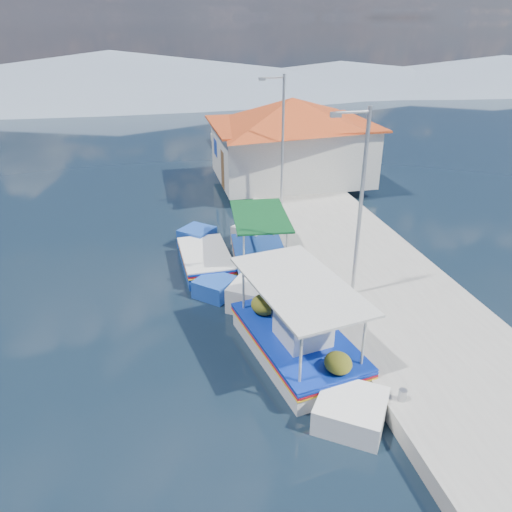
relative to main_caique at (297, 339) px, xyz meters
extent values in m
plane|color=black|center=(-2.07, 0.08, -0.50)|extent=(160.00, 160.00, 0.00)
cube|color=#ACAAA1|center=(3.83, 6.08, -0.25)|extent=(5.00, 44.00, 0.50)
cylinder|color=#A5A8AD|center=(1.73, -2.92, 0.15)|extent=(0.20, 0.20, 0.30)
cylinder|color=#A5A8AD|center=(1.73, 2.08, 0.15)|extent=(0.20, 0.20, 0.30)
cylinder|color=#A5A8AD|center=(1.73, 8.08, 0.15)|extent=(0.20, 0.20, 0.30)
cylinder|color=#A5A8AD|center=(1.73, 14.08, 0.15)|extent=(0.20, 0.20, 0.30)
cube|color=silver|center=(-0.02, -0.08, -0.28)|extent=(2.97, 4.69, 0.95)
cube|color=silver|center=(0.51, 2.76, -0.16)|extent=(2.21, 2.21, 1.06)
cube|color=silver|center=(-0.53, -2.83, -0.28)|extent=(2.15, 2.15, 0.90)
cube|color=#0C299D|center=(-0.02, -0.08, 0.16)|extent=(3.06, 4.83, 0.06)
cube|color=red|center=(-0.02, -0.08, 0.08)|extent=(3.06, 4.83, 0.05)
cube|color=yellow|center=(-0.02, -0.08, 0.01)|extent=(3.06, 4.83, 0.04)
cube|color=#0C299D|center=(-0.02, -0.08, 0.23)|extent=(3.07, 4.79, 0.05)
cube|color=brown|center=(-0.02, -0.08, 0.20)|extent=(2.78, 4.57, 0.05)
cube|color=silver|center=(-0.07, -0.37, 0.76)|extent=(1.43, 1.51, 1.11)
cube|color=silver|center=(-0.07, -0.37, 1.33)|extent=(1.56, 1.63, 0.06)
cylinder|color=beige|center=(-0.55, 1.89, 1.01)|extent=(0.07, 0.07, 1.61)
cylinder|color=beige|center=(1.19, 1.56, 1.01)|extent=(0.07, 0.07, 1.61)
cylinder|color=beige|center=(-1.22, -1.72, 1.01)|extent=(0.07, 0.07, 1.61)
cylinder|color=beige|center=(0.52, -2.04, 1.01)|extent=(0.07, 0.07, 1.61)
cube|color=silver|center=(-0.02, -0.08, 1.81)|extent=(3.08, 4.71, 0.07)
ellipsoid|color=#4E4E15|center=(-0.15, 1.38, 0.49)|extent=(0.76, 0.84, 0.57)
ellipsoid|color=#4E4E15|center=(0.63, 1.74, 0.44)|extent=(0.64, 0.71, 0.48)
ellipsoid|color=#4E4E15|center=(-0.15, -1.89, 0.46)|extent=(0.68, 0.75, 0.51)
sphere|color=#FF5C08|center=(1.08, 0.33, 0.96)|extent=(0.40, 0.40, 0.40)
cube|color=silver|center=(0.19, 5.50, -0.30)|extent=(2.20, 3.65, 0.89)
cube|color=silver|center=(-0.04, 7.83, -0.18)|extent=(1.90, 1.90, 0.98)
cube|color=silver|center=(0.41, 3.25, -0.30)|extent=(1.84, 1.84, 0.84)
cube|color=#0C299D|center=(0.19, 5.50, 0.12)|extent=(2.27, 3.76, 0.06)
cube|color=red|center=(0.19, 5.50, 0.04)|extent=(2.27, 3.76, 0.05)
cube|color=yellow|center=(0.19, 5.50, -0.02)|extent=(2.27, 3.76, 0.04)
cube|color=#1D4AAF|center=(0.19, 5.50, 0.18)|extent=(2.29, 3.73, 0.05)
cube|color=brown|center=(0.19, 5.50, 0.15)|extent=(2.05, 3.57, 0.05)
cylinder|color=beige|center=(-0.70, 6.88, 0.90)|extent=(0.07, 0.07, 1.50)
cylinder|color=beige|center=(0.79, 7.03, 0.90)|extent=(0.07, 0.07, 1.50)
cylinder|color=beige|center=(-0.42, 3.97, 0.90)|extent=(0.07, 0.07, 1.50)
cylinder|color=beige|center=(1.07, 4.12, 0.90)|extent=(0.07, 0.07, 1.50)
cube|color=#0E4820|center=(0.19, 5.50, 1.65)|extent=(2.30, 3.66, 0.07)
cube|color=#1D4AAF|center=(-1.86, 5.87, -0.29)|extent=(1.80, 3.26, 0.89)
cube|color=#1D4AAF|center=(-1.79, 8.01, -0.18)|extent=(1.72, 1.72, 0.98)
cube|color=#1D4AAF|center=(-1.94, 3.80, -0.29)|extent=(1.67, 1.67, 0.84)
cube|color=#0C299D|center=(-1.86, 5.87, 0.12)|extent=(1.85, 3.35, 0.06)
cube|color=red|center=(-1.86, 5.87, 0.04)|extent=(1.85, 3.35, 0.05)
cube|color=yellow|center=(-1.86, 5.87, -0.02)|extent=(1.85, 3.35, 0.04)
cube|color=silver|center=(-1.86, 5.87, 0.18)|extent=(1.87, 3.32, 0.05)
cube|color=brown|center=(-1.86, 5.87, 0.16)|extent=(1.66, 3.19, 0.05)
cube|color=silver|center=(4.13, 15.08, 1.50)|extent=(8.00, 6.00, 3.00)
cube|color=#C4451B|center=(4.13, 15.08, 3.05)|extent=(8.64, 6.48, 0.10)
pyramid|color=#C4451B|center=(4.13, 15.08, 3.70)|extent=(10.49, 10.49, 1.40)
cube|color=brown|center=(0.15, 14.08, 1.00)|extent=(0.06, 1.00, 2.00)
cube|color=#0C299D|center=(0.15, 16.58, 1.60)|extent=(0.06, 1.20, 0.90)
cylinder|color=#A5A8AD|center=(2.53, 2.08, 3.00)|extent=(0.12, 0.12, 6.00)
cylinder|color=#A5A8AD|center=(2.03, 2.08, 5.85)|extent=(1.00, 0.08, 0.08)
cube|color=#A5A8AD|center=(1.53, 2.08, 5.80)|extent=(0.30, 0.14, 0.14)
cylinder|color=#A5A8AD|center=(2.53, 11.08, 3.00)|extent=(0.12, 0.12, 6.00)
cylinder|color=#A5A8AD|center=(2.03, 11.08, 5.85)|extent=(1.00, 0.08, 0.08)
cube|color=#A5A8AD|center=(1.53, 11.08, 5.80)|extent=(0.30, 0.14, 0.14)
cone|color=slate|center=(-7.07, 56.08, 1.95)|extent=(96.00, 96.00, 5.50)
cone|color=slate|center=(22.93, 56.08, 1.10)|extent=(76.80, 76.80, 3.80)
cone|color=slate|center=(47.93, 56.08, 1.30)|extent=(89.60, 89.60, 4.20)
camera|label=1|loc=(-3.62, -11.07, 8.20)|focal=34.73mm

